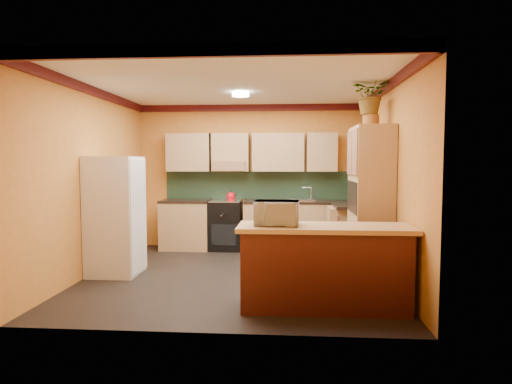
% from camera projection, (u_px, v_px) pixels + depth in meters
% --- Properties ---
extents(room_shell, '(4.24, 4.24, 2.72)m').
position_uv_depth(room_shell, '(240.00, 130.00, 6.28)').
color(room_shell, black).
rests_on(room_shell, ground).
extents(base_cabinets_back, '(3.65, 0.60, 0.88)m').
position_uv_depth(base_cabinets_back, '(259.00, 226.00, 7.89)').
color(base_cabinets_back, tan).
rests_on(base_cabinets_back, ground).
extents(countertop_back, '(3.65, 0.62, 0.04)m').
position_uv_depth(countertop_back, '(259.00, 201.00, 7.86)').
color(countertop_back, black).
rests_on(countertop_back, base_cabinets_back).
extents(stove, '(0.58, 0.58, 0.91)m').
position_uv_depth(stove, '(226.00, 225.00, 7.93)').
color(stove, black).
rests_on(stove, ground).
extents(kettle, '(0.20, 0.20, 0.18)m').
position_uv_depth(kettle, '(231.00, 196.00, 7.84)').
color(kettle, '#AE0B15').
rests_on(kettle, stove).
extents(sink, '(0.48, 0.40, 0.03)m').
position_uv_depth(sink, '(302.00, 200.00, 7.80)').
color(sink, silver).
rests_on(sink, countertop_back).
extents(base_cabinets_right, '(0.60, 0.80, 0.88)m').
position_uv_depth(base_cabinets_right, '(352.00, 234.00, 7.06)').
color(base_cabinets_right, tan).
rests_on(base_cabinets_right, ground).
extents(countertop_right, '(0.62, 0.80, 0.04)m').
position_uv_depth(countertop_right, '(353.00, 206.00, 7.03)').
color(countertop_right, black).
rests_on(countertop_right, base_cabinets_right).
extents(fridge, '(0.68, 0.66, 1.70)m').
position_uv_depth(fridge, '(115.00, 216.00, 6.14)').
color(fridge, white).
rests_on(fridge, ground).
extents(pantry, '(0.48, 0.90, 2.10)m').
position_uv_depth(pantry, '(370.00, 204.00, 5.83)').
color(pantry, tan).
rests_on(pantry, ground).
extents(fern_pot, '(0.22, 0.22, 0.16)m').
position_uv_depth(fern_pot, '(371.00, 121.00, 5.80)').
color(fern_pot, brown).
rests_on(fern_pot, pantry).
extents(fern, '(0.59, 0.55, 0.53)m').
position_uv_depth(fern, '(371.00, 95.00, 5.78)').
color(fern, tan).
rests_on(fern, fern_pot).
extents(breakfast_bar, '(1.80, 0.55, 0.88)m').
position_uv_depth(breakfast_bar, '(324.00, 270.00, 4.70)').
color(breakfast_bar, '#542213').
rests_on(breakfast_bar, ground).
extents(bar_top, '(1.90, 0.65, 0.05)m').
position_uv_depth(bar_top, '(325.00, 228.00, 4.67)').
color(bar_top, tan).
rests_on(bar_top, breakfast_bar).
extents(microwave, '(0.50, 0.35, 0.27)m').
position_uv_depth(microwave, '(277.00, 213.00, 4.70)').
color(microwave, white).
rests_on(microwave, bar_top).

